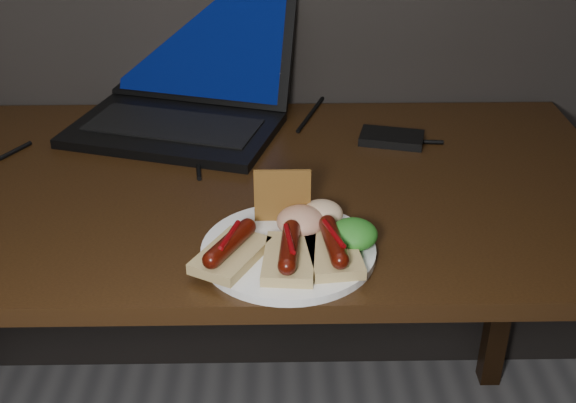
# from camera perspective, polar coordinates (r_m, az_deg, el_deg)

# --- Properties ---
(desk) EXTENTS (1.40, 0.70, 0.75)m
(desk) POSITION_cam_1_polar(r_m,az_deg,el_deg) (1.29, -5.51, -1.84)
(desk) COLOR black
(desk) RESTS_ON ground
(laptop) EXTENTS (0.47, 0.43, 0.25)m
(laptop) POSITION_cam_1_polar(r_m,az_deg,el_deg) (1.46, -8.22, 8.17)
(laptop) COLOR black
(laptop) RESTS_ON desk
(hard_drive) EXTENTS (0.13, 0.10, 0.02)m
(hard_drive) POSITION_cam_1_polar(r_m,az_deg,el_deg) (1.39, 8.19, 4.99)
(hard_drive) COLOR black
(hard_drive) RESTS_ON desk
(desk_cables) EXTENTS (0.88, 0.43, 0.01)m
(desk_cables) POSITION_cam_1_polar(r_m,az_deg,el_deg) (1.38, -5.26, 4.82)
(desk_cables) COLOR black
(desk_cables) RESTS_ON desk
(plate) EXTENTS (0.29, 0.29, 0.01)m
(plate) POSITION_cam_1_polar(r_m,az_deg,el_deg) (1.04, 0.03, -3.87)
(plate) COLOR white
(plate) RESTS_ON desk
(bread_sausage_left) EXTENTS (0.12, 0.13, 0.04)m
(bread_sausage_left) POSITION_cam_1_polar(r_m,az_deg,el_deg) (1.01, -4.58, -3.83)
(bread_sausage_left) COLOR tan
(bread_sausage_left) RESTS_ON plate
(bread_sausage_center) EXTENTS (0.08, 0.12, 0.04)m
(bread_sausage_center) POSITION_cam_1_polar(r_m,az_deg,el_deg) (1.00, 0.10, -4.13)
(bread_sausage_center) COLOR tan
(bread_sausage_center) RESTS_ON plate
(bread_sausage_right) EXTENTS (0.08, 0.12, 0.04)m
(bread_sausage_right) POSITION_cam_1_polar(r_m,az_deg,el_deg) (1.01, 3.59, -3.70)
(bread_sausage_right) COLOR tan
(bread_sausage_right) RESTS_ON plate
(crispbread) EXTENTS (0.09, 0.01, 0.08)m
(crispbread) POSITION_cam_1_polar(r_m,az_deg,el_deg) (1.08, -0.45, 0.47)
(crispbread) COLOR #986029
(crispbread) RESTS_ON plate
(salad_greens) EXTENTS (0.07, 0.07, 0.04)m
(salad_greens) POSITION_cam_1_polar(r_m,az_deg,el_deg) (1.04, 5.20, -2.58)
(salad_greens) COLOR #105418
(salad_greens) RESTS_ON plate
(salsa_mound) EXTENTS (0.07, 0.07, 0.04)m
(salsa_mound) POSITION_cam_1_polar(r_m,az_deg,el_deg) (1.06, 1.02, -1.56)
(salsa_mound) COLOR maroon
(salsa_mound) RESTS_ON plate
(coleslaw_mound) EXTENTS (0.06, 0.06, 0.04)m
(coleslaw_mound) POSITION_cam_1_polar(r_m,az_deg,el_deg) (1.09, 2.69, -0.95)
(coleslaw_mound) COLOR silver
(coleslaw_mound) RESTS_ON plate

